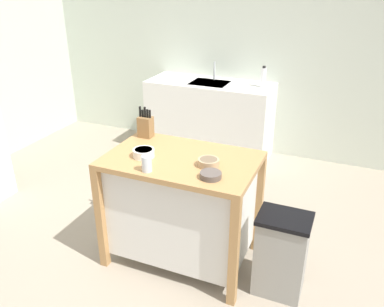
{
  "coord_description": "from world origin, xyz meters",
  "views": [
    {
      "loc": [
        1.3,
        -2.31,
        2.12
      ],
      "look_at": [
        0.21,
        0.27,
        0.84
      ],
      "focal_mm": 37.21,
      "sensor_mm": 36.0,
      "label": 1
    }
  ],
  "objects_px": {
    "kitchen_island": "(182,204)",
    "bowl_stoneware_deep": "(209,162)",
    "knife_block": "(146,126)",
    "trash_bin": "(281,254)",
    "sink_faucet": "(214,71)",
    "drinking_cup": "(147,164)",
    "bottle_hand_soap": "(263,77)",
    "bowl_ceramic_small": "(211,175)",
    "bowl_ceramic_wide": "(144,153)"
  },
  "relations": [
    {
      "from": "sink_faucet",
      "to": "drinking_cup",
      "type": "bearing_deg",
      "value": -80.61
    },
    {
      "from": "bowl_ceramic_small",
      "to": "bowl_stoneware_deep",
      "type": "xyz_separation_m",
      "value": [
        -0.08,
        0.16,
        0.01
      ]
    },
    {
      "from": "trash_bin",
      "to": "bottle_hand_soap",
      "type": "height_order",
      "value": "bottle_hand_soap"
    },
    {
      "from": "sink_faucet",
      "to": "kitchen_island",
      "type": "bearing_deg",
      "value": -76.17
    },
    {
      "from": "bowl_ceramic_small",
      "to": "sink_faucet",
      "type": "bearing_deg",
      "value": 109.51
    },
    {
      "from": "kitchen_island",
      "to": "bowl_stoneware_deep",
      "type": "relative_size",
      "value": 7.42
    },
    {
      "from": "trash_bin",
      "to": "sink_faucet",
      "type": "bearing_deg",
      "value": 120.77
    },
    {
      "from": "knife_block",
      "to": "bowl_ceramic_small",
      "type": "relative_size",
      "value": 1.77
    },
    {
      "from": "knife_block",
      "to": "trash_bin",
      "type": "distance_m",
      "value": 1.43
    },
    {
      "from": "kitchen_island",
      "to": "knife_block",
      "type": "xyz_separation_m",
      "value": [
        -0.43,
        0.26,
        0.48
      ]
    },
    {
      "from": "bowl_ceramic_small",
      "to": "sink_faucet",
      "type": "relative_size",
      "value": 0.65
    },
    {
      "from": "bowl_ceramic_small",
      "to": "bowl_ceramic_wide",
      "type": "height_order",
      "value": "bowl_ceramic_wide"
    },
    {
      "from": "knife_block",
      "to": "trash_bin",
      "type": "height_order",
      "value": "knife_block"
    },
    {
      "from": "kitchen_island",
      "to": "bowl_ceramic_small",
      "type": "height_order",
      "value": "bowl_ceramic_small"
    },
    {
      "from": "bowl_ceramic_small",
      "to": "bowl_stoneware_deep",
      "type": "distance_m",
      "value": 0.18
    },
    {
      "from": "knife_block",
      "to": "bowl_ceramic_small",
      "type": "height_order",
      "value": "knife_block"
    },
    {
      "from": "bottle_hand_soap",
      "to": "knife_block",
      "type": "bearing_deg",
      "value": -106.66
    },
    {
      "from": "bowl_ceramic_wide",
      "to": "bowl_stoneware_deep",
      "type": "relative_size",
      "value": 1.06
    },
    {
      "from": "bowl_stoneware_deep",
      "to": "sink_faucet",
      "type": "xyz_separation_m",
      "value": [
        -0.76,
        2.2,
        0.11
      ]
    },
    {
      "from": "drinking_cup",
      "to": "bottle_hand_soap",
      "type": "relative_size",
      "value": 0.46
    },
    {
      "from": "drinking_cup",
      "to": "sink_faucet",
      "type": "bearing_deg",
      "value": 99.39
    },
    {
      "from": "knife_block",
      "to": "bowl_ceramic_wide",
      "type": "height_order",
      "value": "knife_block"
    },
    {
      "from": "knife_block",
      "to": "sink_faucet",
      "type": "relative_size",
      "value": 1.16
    },
    {
      "from": "bowl_stoneware_deep",
      "to": "trash_bin",
      "type": "bearing_deg",
      "value": -2.68
    },
    {
      "from": "kitchen_island",
      "to": "sink_faucet",
      "type": "relative_size",
      "value": 5.03
    },
    {
      "from": "bowl_ceramic_small",
      "to": "drinking_cup",
      "type": "xyz_separation_m",
      "value": [
        -0.43,
        -0.08,
        0.03
      ]
    },
    {
      "from": "kitchen_island",
      "to": "bowl_stoneware_deep",
      "type": "distance_m",
      "value": 0.48
    },
    {
      "from": "knife_block",
      "to": "drinking_cup",
      "type": "distance_m",
      "value": 0.62
    },
    {
      "from": "kitchen_island",
      "to": "drinking_cup",
      "type": "relative_size",
      "value": 9.86
    },
    {
      "from": "sink_faucet",
      "to": "bottle_hand_soap",
      "type": "relative_size",
      "value": 0.91
    },
    {
      "from": "bowl_stoneware_deep",
      "to": "sink_faucet",
      "type": "bearing_deg",
      "value": 109.04
    },
    {
      "from": "kitchen_island",
      "to": "sink_faucet",
      "type": "xyz_separation_m",
      "value": [
        -0.53,
        2.15,
        0.53
      ]
    },
    {
      "from": "kitchen_island",
      "to": "bottle_hand_soap",
      "type": "bearing_deg",
      "value": 87.18
    },
    {
      "from": "kitchen_island",
      "to": "bowl_ceramic_wide",
      "type": "bearing_deg",
      "value": -161.26
    },
    {
      "from": "drinking_cup",
      "to": "trash_bin",
      "type": "relative_size",
      "value": 0.18
    },
    {
      "from": "kitchen_island",
      "to": "sink_faucet",
      "type": "height_order",
      "value": "sink_faucet"
    },
    {
      "from": "sink_faucet",
      "to": "knife_block",
      "type": "bearing_deg",
      "value": -87.1
    },
    {
      "from": "sink_faucet",
      "to": "bottle_hand_soap",
      "type": "bearing_deg",
      "value": -9.56
    },
    {
      "from": "bowl_stoneware_deep",
      "to": "drinking_cup",
      "type": "height_order",
      "value": "drinking_cup"
    },
    {
      "from": "trash_bin",
      "to": "bottle_hand_soap",
      "type": "distance_m",
      "value": 2.34
    },
    {
      "from": "knife_block",
      "to": "drinking_cup",
      "type": "xyz_separation_m",
      "value": [
        0.31,
        -0.54,
        -0.04
      ]
    },
    {
      "from": "bowl_stoneware_deep",
      "to": "bottle_hand_soap",
      "type": "xyz_separation_m",
      "value": [
        -0.13,
        2.09,
        0.11
      ]
    },
    {
      "from": "drinking_cup",
      "to": "bowl_ceramic_small",
      "type": "bearing_deg",
      "value": 10.07
    },
    {
      "from": "trash_bin",
      "to": "bowl_stoneware_deep",
      "type": "bearing_deg",
      "value": 177.32
    },
    {
      "from": "kitchen_island",
      "to": "bottle_hand_soap",
      "type": "distance_m",
      "value": 2.11
    },
    {
      "from": "trash_bin",
      "to": "bottle_hand_soap",
      "type": "relative_size",
      "value": 2.61
    },
    {
      "from": "bowl_ceramic_wide",
      "to": "bowl_stoneware_deep",
      "type": "height_order",
      "value": "bowl_ceramic_wide"
    },
    {
      "from": "trash_bin",
      "to": "sink_faucet",
      "type": "relative_size",
      "value": 2.86
    },
    {
      "from": "trash_bin",
      "to": "bottle_hand_soap",
      "type": "xyz_separation_m",
      "value": [
        -0.69,
        2.12,
        0.71
      ]
    },
    {
      "from": "kitchen_island",
      "to": "sink_faucet",
      "type": "distance_m",
      "value": 2.28
    }
  ]
}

